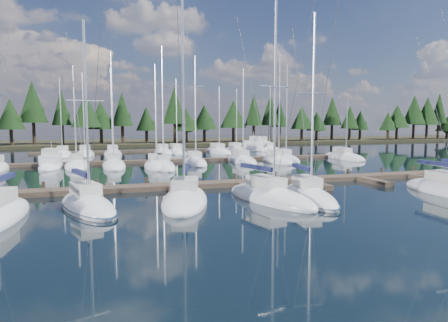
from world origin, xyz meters
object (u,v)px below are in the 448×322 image
object	(u,v)px
motor_yacht_right	(257,148)
front_sailboat_4	(309,197)
front_sailboat_3	(269,197)
motor_yacht_left	(51,164)
main_dock	(241,184)
front_sailboat_2	(185,200)
front_sailboat_1	(88,206)

from	to	relation	value
motor_yacht_right	front_sailboat_4	bearing A→B (deg)	-108.27
front_sailboat_3	front_sailboat_4	bearing A→B (deg)	-17.30
front_sailboat_4	motor_yacht_left	size ratio (longest dim) A/B	1.70
front_sailboat_3	motor_yacht_right	world-z (taller)	front_sailboat_3
main_dock	front_sailboat_2	world-z (taller)	front_sailboat_2
front_sailboat_3	front_sailboat_4	distance (m)	2.78
main_dock	front_sailboat_1	distance (m)	13.89
front_sailboat_2	main_dock	bearing A→B (deg)	43.17
main_dock	motor_yacht_left	bearing A→B (deg)	130.68
front_sailboat_3	front_sailboat_2	bearing A→B (deg)	172.37
front_sailboat_4	main_dock	bearing A→B (deg)	106.91
main_dock	front_sailboat_2	bearing A→B (deg)	-136.83
main_dock	front_sailboat_4	distance (m)	7.87
main_dock	front_sailboat_2	size ratio (longest dim) A/B	3.07
motor_yacht_left	front_sailboat_1	bearing A→B (deg)	-79.84
front_sailboat_3	front_sailboat_4	size ratio (longest dim) A/B	1.06
front_sailboat_1	motor_yacht_left	distance (m)	26.34
front_sailboat_4	motor_yacht_right	size ratio (longest dim) A/B	1.41
main_dock	front_sailboat_3	distance (m)	6.72
front_sailboat_2	motor_yacht_right	world-z (taller)	front_sailboat_2
motor_yacht_left	motor_yacht_right	bearing A→B (deg)	29.15
main_dock	front_sailboat_4	size ratio (longest dim) A/B	3.22
front_sailboat_2	motor_yacht_right	size ratio (longest dim) A/B	1.48
front_sailboat_1	front_sailboat_2	world-z (taller)	front_sailboat_2
front_sailboat_3	motor_yacht_left	size ratio (longest dim) A/B	1.80
main_dock	front_sailboat_1	size ratio (longest dim) A/B	3.53
front_sailboat_4	motor_yacht_left	distance (m)	33.79
front_sailboat_1	motor_yacht_right	bearing A→B (deg)	56.22
front_sailboat_1	front_sailboat_3	size ratio (longest dim) A/B	0.86
main_dock	front_sailboat_4	world-z (taller)	front_sailboat_4
front_sailboat_1	front_sailboat_2	size ratio (longest dim) A/B	0.87
motor_yacht_right	front_sailboat_3	bearing A→B (deg)	-111.47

